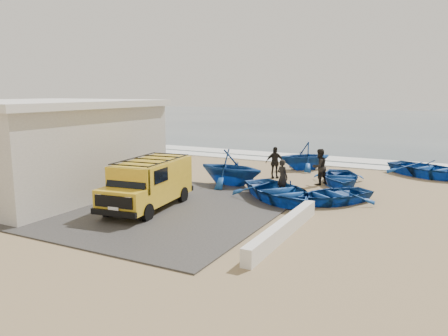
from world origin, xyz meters
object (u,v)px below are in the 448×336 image
at_px(boat_far_left, 304,156).
at_px(boat_near_left, 279,191).
at_px(boat_near_right, 333,195).
at_px(parapet, 284,229).
at_px(boat_mid_right, 340,177).
at_px(fisherman_front, 282,177).
at_px(building, 40,146).
at_px(van, 149,182).
at_px(boat_far_right, 427,169).
at_px(fisherman_middle, 319,167).
at_px(fisherman_back, 275,162).
at_px(boat_mid_left, 231,167).

bearing_deg(boat_far_left, boat_near_left, -30.51).
bearing_deg(boat_near_right, parapet, -55.39).
distance_m(boat_mid_right, fisherman_front, 3.90).
bearing_deg(boat_mid_right, boat_near_right, -98.51).
bearing_deg(building, van, -1.50).
distance_m(building, boat_near_left, 11.33).
bearing_deg(boat_far_left, fisherman_front, -31.28).
height_order(van, boat_far_right, van).
xyz_separation_m(boat_far_right, fisherman_front, (-5.72, -7.74, 0.36)).
distance_m(van, fisherman_middle, 9.14).
bearing_deg(fisherman_front, boat_far_left, -57.31).
bearing_deg(fisherman_back, boat_far_right, -8.47).
bearing_deg(boat_mid_right, boat_mid_left, -168.18).
height_order(boat_mid_right, fisherman_front, fisherman_front).
bearing_deg(fisherman_middle, van, -1.91).
distance_m(boat_near_right, boat_far_right, 8.89).
distance_m(van, fisherman_back, 8.59).
height_order(parapet, boat_near_right, boat_near_right).
height_order(boat_mid_right, fisherman_middle, fisherman_middle).
xyz_separation_m(boat_near_right, boat_far_right, (3.25, 8.28, 0.09)).
bearing_deg(van, boat_near_right, 26.77).
distance_m(building, boat_mid_right, 14.79).
bearing_deg(van, boat_far_right, 45.50).
distance_m(boat_near_left, boat_mid_left, 3.94).
relative_size(building, boat_far_left, 2.94).
xyz_separation_m(boat_far_left, fisherman_back, (-0.65, -3.34, 0.03)).
xyz_separation_m(building, boat_near_right, (12.86, 4.12, -1.79)).
height_order(boat_mid_left, fisherman_middle, fisherman_middle).
distance_m(van, boat_near_right, 7.77).
bearing_deg(boat_mid_right, parapet, -105.47).
distance_m(boat_mid_right, boat_far_right, 5.80).
distance_m(boat_far_left, fisherman_back, 3.41).
bearing_deg(parapet, boat_mid_right, 91.32).
bearing_deg(van, fisherman_front, 43.74).
distance_m(parapet, fisherman_middle, 8.65).
relative_size(boat_near_left, fisherman_front, 2.69).
distance_m(boat_near_right, boat_mid_right, 3.96).
height_order(building, boat_near_left, building).
xyz_separation_m(van, boat_mid_right, (5.87, 8.20, -0.71)).
height_order(parapet, fisherman_back, fisherman_back).
height_order(boat_far_left, fisherman_front, boat_far_left).
bearing_deg(boat_far_right, boat_near_left, -179.48).
bearing_deg(boat_far_left, boat_mid_left, -57.96).
xyz_separation_m(boat_mid_right, fisherman_front, (-1.91, -3.37, 0.44)).
distance_m(building, fisherman_front, 11.46).
height_order(boat_near_left, fisherman_middle, fisherman_middle).
distance_m(parapet, fisherman_back, 9.90).
bearing_deg(van, boat_far_left, 69.13).
xyz_separation_m(boat_mid_right, fisherman_middle, (-0.98, -0.49, 0.54)).
distance_m(boat_mid_right, fisherman_middle, 1.22).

